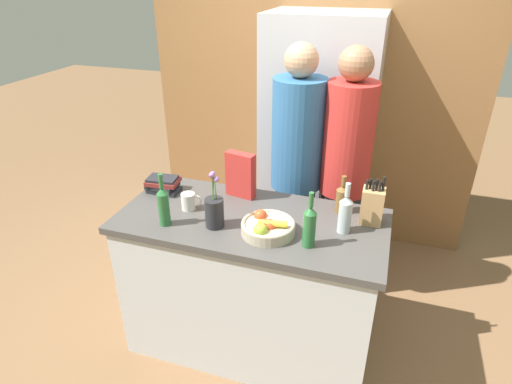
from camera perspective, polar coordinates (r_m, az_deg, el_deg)
name	(u,v)px	position (r m, az deg, el deg)	size (l,w,h in m)	color
ground_plane	(252,339)	(2.93, -0.55, -19.03)	(14.00, 14.00, 0.00)	brown
kitchen_island	(252,284)	(2.61, -0.60, -12.11)	(1.47, 0.69, 0.92)	silver
back_wall_wood	(311,84)	(3.59, 7.41, 14.06)	(2.67, 0.12, 2.60)	olive
refrigerator	(318,144)	(3.33, 8.29, 6.41)	(0.80, 0.63, 1.88)	#B7B7BC
fruit_bowl	(267,227)	(2.20, 1.52, -4.62)	(0.28, 0.28, 0.10)	tan
knife_block	(372,206)	(2.34, 15.25, -1.76)	(0.11, 0.10, 0.28)	tan
flower_vase	(214,211)	(2.24, -5.57, -2.53)	(0.10, 0.10, 0.32)	#232328
cereal_box	(240,175)	(2.52, -2.08, 2.29)	(0.18, 0.09, 0.27)	red
coffee_mug	(189,201)	(2.44, -8.94, -1.24)	(0.11, 0.08, 0.10)	silver
book_stack	(163,184)	(2.67, -12.29, 1.00)	(0.20, 0.16, 0.09)	#232328
bottle_oil	(164,205)	(2.29, -12.22, -1.72)	(0.06, 0.06, 0.30)	#286633
bottle_vinegar	(345,213)	(2.23, 11.80, -2.77)	(0.07, 0.07, 0.28)	#B2BCC1
bottle_wine	(309,225)	(2.08, 7.14, -4.43)	(0.06, 0.06, 0.30)	#286633
bottle_water	(342,198)	(2.41, 11.39, -0.80)	(0.07, 0.07, 0.22)	brown
person_at_sink	(296,164)	(2.81, 5.42, 3.72)	(0.33, 0.33, 1.76)	#383842
person_in_blue	(345,169)	(2.79, 11.78, 3.07)	(0.31, 0.31, 1.76)	#383842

